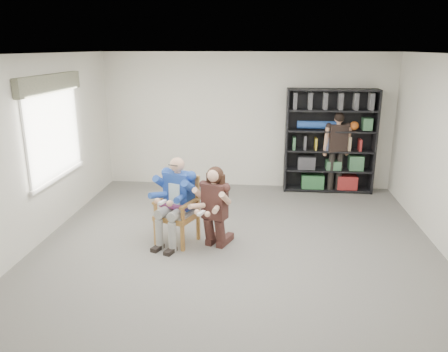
# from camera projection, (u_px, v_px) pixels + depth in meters

# --- Properties ---
(room_shell) EXTENTS (6.00, 7.00, 2.80)m
(room_shell) POSITION_uv_depth(u_px,v_px,m) (235.00, 164.00, 5.78)
(room_shell) COLOR white
(room_shell) RESTS_ON ground
(floor) EXTENTS (6.00, 7.00, 0.01)m
(floor) POSITION_uv_depth(u_px,v_px,m) (234.00, 259.00, 6.17)
(floor) COLOR slate
(floor) RESTS_ON ground
(window_left) EXTENTS (0.16, 2.00, 1.75)m
(window_left) POSITION_uv_depth(u_px,v_px,m) (55.00, 129.00, 6.94)
(window_left) COLOR white
(window_left) RESTS_ON room_shell
(armchair) EXTENTS (0.77, 0.76, 1.04)m
(armchair) POSITION_uv_depth(u_px,v_px,m) (177.00, 210.00, 6.58)
(armchair) COLOR #A77F2F
(armchair) RESTS_ON floor
(seated_man) EXTENTS (0.83, 0.96, 1.35)m
(seated_man) POSITION_uv_depth(u_px,v_px,m) (176.00, 201.00, 6.54)
(seated_man) COLOR navy
(seated_man) RESTS_ON floor
(kneeling_woman) EXTENTS (0.78, 0.96, 1.23)m
(kneeling_woman) POSITION_uv_depth(u_px,v_px,m) (214.00, 208.00, 6.39)
(kneeling_woman) COLOR #3B2420
(kneeling_woman) RESTS_ON floor
(bookshelf) EXTENTS (1.80, 0.38, 2.10)m
(bookshelf) POSITION_uv_depth(u_px,v_px,m) (330.00, 141.00, 8.85)
(bookshelf) COLOR black
(bookshelf) RESTS_ON floor
(standing_man) EXTENTS (0.55, 0.37, 1.66)m
(standing_man) POSITION_uv_depth(u_px,v_px,m) (337.00, 153.00, 8.83)
(standing_man) COLOR black
(standing_man) RESTS_ON floor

